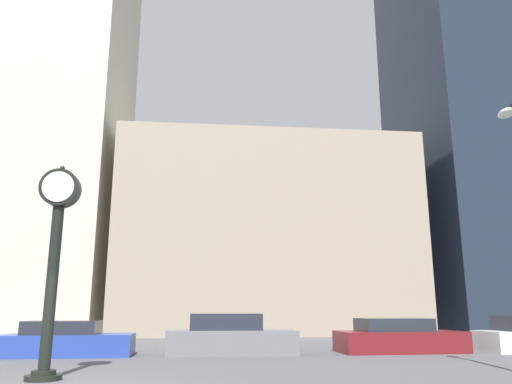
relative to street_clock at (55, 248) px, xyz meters
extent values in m
cube|color=beige|center=(-10.27, 22.19, 11.60)|extent=(15.51, 12.00, 29.25)
cube|color=gray|center=(7.71, 22.19, 3.22)|extent=(18.96, 12.00, 12.50)
cube|color=#1E2838|center=(25.49, 22.19, 13.54)|extent=(12.73, 12.00, 33.14)
cylinder|color=black|center=(0.00, 0.00, -2.97)|extent=(0.81, 0.81, 0.12)
cylinder|color=black|center=(0.00, 0.00, -2.86)|extent=(0.54, 0.54, 0.10)
cylinder|color=black|center=(0.00, 0.00, -0.90)|extent=(0.27, 0.27, 3.81)
cylinder|color=black|center=(0.00, 0.00, 1.47)|extent=(0.93, 0.42, 0.93)
cylinder|color=white|center=(0.00, -0.22, 1.47)|extent=(0.76, 0.02, 0.76)
cylinder|color=white|center=(0.00, 0.22, 1.47)|extent=(0.76, 0.02, 0.76)
sphere|color=black|center=(0.00, 0.00, 1.99)|extent=(0.12, 0.12, 0.12)
cube|color=#28429E|center=(-0.99, 5.95, -2.66)|extent=(4.42, 1.85, 0.73)
cube|color=#232833|center=(-1.21, 5.94, -2.07)|extent=(2.45, 1.60, 0.45)
cube|color=slate|center=(4.66, 6.06, -2.60)|extent=(4.61, 1.95, 0.85)
cube|color=#232833|center=(4.43, 6.06, -1.89)|extent=(2.55, 1.68, 0.57)
cube|color=maroon|center=(10.94, 6.22, -2.64)|extent=(4.70, 2.09, 0.77)
cube|color=#232833|center=(10.71, 6.21, -2.02)|extent=(2.61, 1.79, 0.47)
ellipsoid|color=silver|center=(11.41, -0.93, 3.58)|extent=(0.36, 0.60, 0.24)
camera|label=1|loc=(3.57, -12.46, -1.42)|focal=35.00mm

